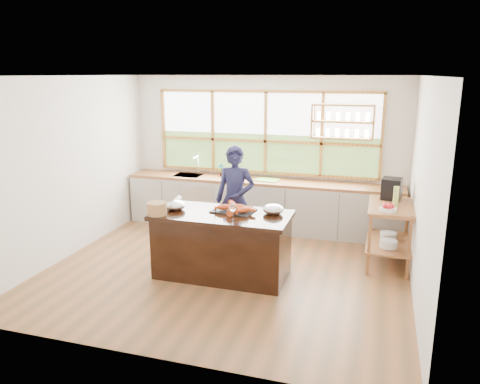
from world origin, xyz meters
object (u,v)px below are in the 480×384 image
at_px(espresso_machine, 392,189).
at_px(island, 222,244).
at_px(wicker_basket, 157,209).
at_px(cook, 235,200).

bearing_deg(espresso_machine, island, -137.51).
bearing_deg(espresso_machine, wicker_basket, -140.62).
bearing_deg(wicker_basket, island, 20.93).
relative_size(cook, espresso_machine, 5.32).
relative_size(espresso_machine, wicker_basket, 1.21).
bearing_deg(island, cook, 96.35).
distance_m(espresso_machine, wicker_basket, 3.48).
relative_size(island, wicker_basket, 7.07).
xyz_separation_m(island, espresso_machine, (2.19, 1.45, 0.60)).
xyz_separation_m(island, cook, (-0.10, 0.92, 0.38)).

